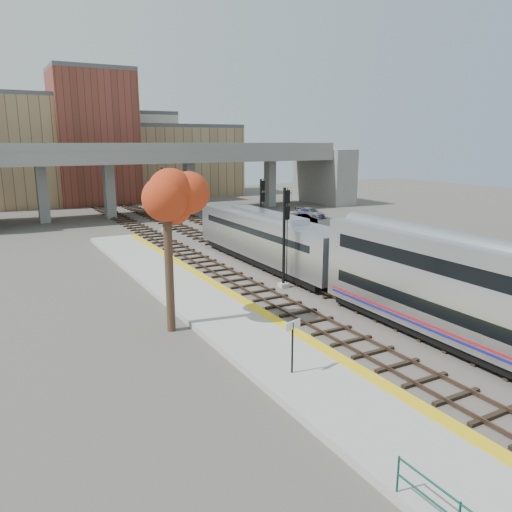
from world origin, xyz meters
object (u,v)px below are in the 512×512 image
signal_mast_far (163,200)px  car_c (310,213)px  locomotive (267,237)px  signal_mast_mid (261,218)px  signal_mast_near (284,240)px  tree (166,202)px  car_b (304,219)px  car_a (281,229)px

signal_mast_far → car_c: bearing=0.8°
locomotive → signal_mast_mid: size_ratio=2.91×
car_c → signal_mast_mid: bearing=-152.5°
signal_mast_near → car_c: bearing=51.9°
tree → car_b: tree is taller
signal_mast_mid → car_b: signal_mast_mid is taller
car_b → locomotive: bearing=-148.2°
signal_mast_near → car_a: 19.95m
signal_mast_near → signal_mast_mid: signal_mast_near is taller
signal_mast_mid → car_c: 21.81m
signal_mast_mid → car_a: 9.27m
locomotive → car_c: (17.76, 19.31, -1.62)m
locomotive → car_a: 13.71m
signal_mast_far → car_a: (10.23, -8.11, -2.80)m
signal_mast_mid → locomotive: bearing=-114.3°
tree → car_b: bearing=44.6°
signal_mast_near → car_a: bearing=58.8°
signal_mast_near → tree: size_ratio=0.74×
signal_mast_far → car_c: (19.86, 0.29, -2.77)m
locomotive → car_b: size_ratio=5.56×
signal_mast_far → car_a: size_ratio=2.02×
tree → signal_mast_mid: bearing=46.6°
signal_mast_near → signal_mast_far: (0.00, 25.02, 0.10)m
signal_mast_near → signal_mast_mid: (4.10, 10.43, -0.18)m
signal_mast_far → car_c: 20.05m
signal_mast_far → car_a: 13.35m
signal_mast_far → car_b: signal_mast_far is taller
signal_mast_mid → car_c: signal_mast_mid is taller
car_b → tree: bearing=-151.1°
signal_mast_far → car_c: size_ratio=1.64×
signal_mast_near → car_b: bearing=52.9°
signal_mast_near → car_a: (10.23, 16.91, -2.70)m
car_a → locomotive: bearing=-132.5°
tree → locomotive: bearing=40.6°
locomotive → tree: (-11.49, -9.84, 4.51)m
signal_mast_far → tree: size_ratio=0.76×
signal_mast_mid → car_b: size_ratio=1.91×
signal_mast_near → car_a: signal_mast_near is taller
signal_mast_near → signal_mast_mid: size_ratio=1.04×
signal_mast_far → signal_mast_mid: bearing=-74.3°
signal_mast_near → car_c: (19.86, 25.31, -2.67)m
signal_mast_far → tree: (-9.39, -28.86, 3.37)m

